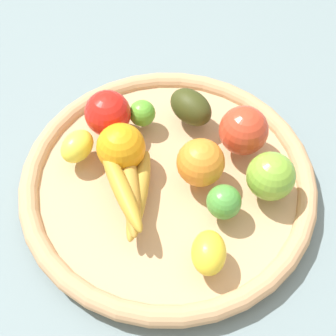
% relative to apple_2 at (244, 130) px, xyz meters
% --- Properties ---
extents(ground_plane, '(2.40, 2.40, 0.00)m').
position_rel_apple_2_xyz_m(ground_plane, '(0.12, 0.05, -0.08)').
color(ground_plane, slate).
rests_on(ground_plane, ground).
extents(basket, '(0.47, 0.47, 0.04)m').
position_rel_apple_2_xyz_m(basket, '(0.12, 0.05, -0.06)').
color(basket, tan).
rests_on(basket, ground_plane).
extents(apple_2, '(0.11, 0.11, 0.08)m').
position_rel_apple_2_xyz_m(apple_2, '(0.00, 0.00, 0.00)').
color(apple_2, '#C53C24').
rests_on(apple_2, basket).
extents(lime_0, '(0.07, 0.07, 0.05)m').
position_rel_apple_2_xyz_m(lime_0, '(0.05, 0.12, -0.01)').
color(lime_0, '#499439').
rests_on(lime_0, basket).
extents(avocado, '(0.09, 0.10, 0.05)m').
position_rel_apple_2_xyz_m(avocado, '(0.08, -0.07, -0.01)').
color(avocado, '#343915').
rests_on(avocado, basket).
extents(apple_0, '(0.08, 0.08, 0.07)m').
position_rel_apple_2_xyz_m(apple_0, '(-0.03, 0.09, -0.00)').
color(apple_0, '#78AC33').
rests_on(apple_0, basket).
extents(lemon_1, '(0.07, 0.08, 0.05)m').
position_rel_apple_2_xyz_m(lemon_1, '(0.26, -0.00, -0.02)').
color(lemon_1, yellow).
rests_on(lemon_1, basket).
extents(banana_bunch, '(0.09, 0.16, 0.05)m').
position_rel_apple_2_xyz_m(banana_bunch, '(0.18, 0.09, -0.01)').
color(banana_bunch, '#B48F31').
rests_on(banana_bunch, basket).
extents(orange_0, '(0.11, 0.11, 0.08)m').
position_rel_apple_2_xyz_m(orange_0, '(0.19, 0.02, -0.00)').
color(orange_0, orange).
rests_on(orange_0, basket).
extents(orange_1, '(0.10, 0.10, 0.07)m').
position_rel_apple_2_xyz_m(orange_1, '(0.07, 0.05, -0.00)').
color(orange_1, orange).
rests_on(orange_1, basket).
extents(lime_1, '(0.05, 0.05, 0.04)m').
position_rel_apple_2_xyz_m(lime_1, '(0.16, -0.06, -0.02)').
color(lime_1, '#55A32D').
rests_on(lime_1, basket).
extents(apple_1, '(0.09, 0.09, 0.08)m').
position_rel_apple_2_xyz_m(apple_1, '(0.21, -0.06, -0.00)').
color(apple_1, red).
rests_on(apple_1, basket).
extents(lemon_0, '(0.06, 0.07, 0.05)m').
position_rel_apple_2_xyz_m(lemon_0, '(0.08, 0.20, -0.02)').
color(lemon_0, yellow).
rests_on(lemon_0, basket).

